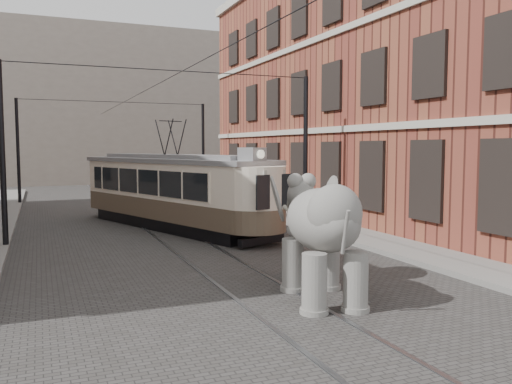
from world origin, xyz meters
name	(u,v)px	position (x,y,z in m)	size (l,w,h in m)	color
ground	(234,275)	(0.00, 0.00, 0.00)	(120.00, 120.00, 0.00)	#3B3836
tram_rails	(234,274)	(0.00, 0.00, 0.01)	(1.54, 80.00, 0.02)	slate
sidewalk_right	(422,254)	(6.00, 0.00, 0.07)	(2.00, 60.00, 0.15)	slate
brick_building	(384,90)	(11.00, 9.00, 6.00)	(8.00, 26.00, 12.00)	brown
distant_block	(89,108)	(0.00, 40.00, 7.00)	(28.00, 10.00, 14.00)	gray
catenary	(177,155)	(-0.20, 5.00, 3.00)	(11.00, 30.20, 6.00)	black
tram	(171,175)	(0.36, 8.26, 2.17)	(2.25, 10.93, 4.34)	beige
elephant	(322,239)	(0.97, -2.86, 1.33)	(2.40, 4.35, 2.67)	slate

